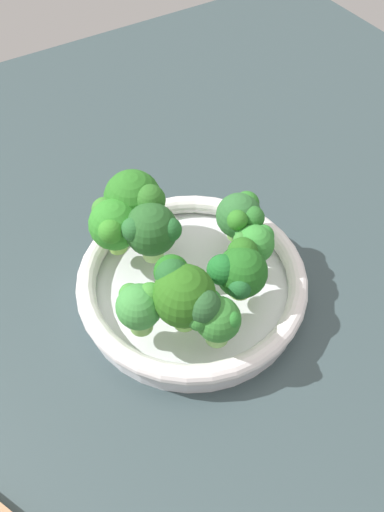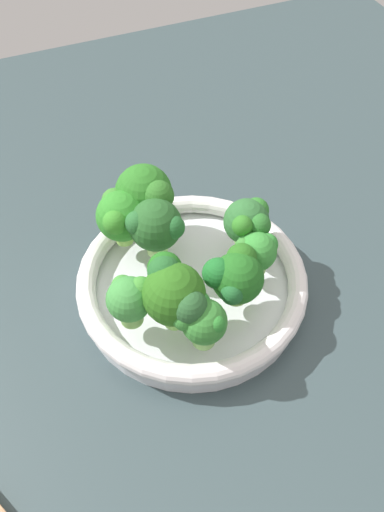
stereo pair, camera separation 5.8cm
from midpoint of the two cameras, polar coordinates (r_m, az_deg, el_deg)
The scene contains 11 objects.
ground_plane at distance 63.07cm, azimuth 2.94°, elevation -7.46°, with size 130.00×130.00×2.50cm, color #354649.
bowl at distance 62.31cm, azimuth 2.68°, elevation -3.09°, with size 26.51×26.51×4.06cm.
broccoli_floret_0 at distance 61.07cm, azimuth -4.80°, elevation 4.21°, with size 6.18×6.82×7.03cm.
broccoli_floret_1 at distance 52.88cm, azimuth 4.26°, elevation -7.07°, with size 5.37×5.27×5.87cm.
broccoli_floret_2 at distance 54.35cm, azimuth -3.63°, elevation -4.50°, with size 4.94×4.85×6.09cm.
broccoli_floret_3 at distance 52.97cm, azimuth 1.16°, elevation -3.93°, with size 6.43×8.33×8.04cm.
broccoli_floret_4 at distance 62.37cm, azimuth -2.20°, elevation 6.41°, with size 6.70×7.57×8.06cm.
broccoli_floret_5 at distance 59.58cm, azimuth 9.69°, elevation 0.39°, with size 4.86×4.84×5.33cm.
broccoli_floret_6 at distance 61.67cm, azimuth 8.71°, elevation 3.50°, with size 5.65×5.83×6.09cm.
broccoli_floret_7 at distance 56.33cm, azimuth 7.59°, elevation -2.35°, with size 6.40×5.76×6.21cm.
broccoli_floret_8 at distance 59.32cm, azimuth -1.07°, elevation 3.04°, with size 6.38×5.99×7.47cm.
Camera 2 is at (13.17, 31.14, 52.04)cm, focal length 37.73 mm.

